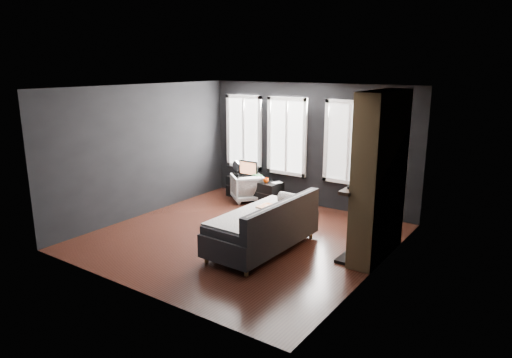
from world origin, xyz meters
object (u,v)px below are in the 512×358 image
Objects in this scene: book at (275,178)px; mantel_vase at (375,171)px; monitor at (248,168)px; sofa at (262,223)px; armchair at (247,186)px; media_console at (254,189)px; mug at (266,180)px.

mantel_vase is (2.69, -1.06, 0.72)m from book.
book is at bearing -0.51° from monitor.
sofa is 3.15× the size of armchair.
media_console is at bearing 162.10° from mantel_vase.
media_console is (-1.82, 2.36, -0.22)m from sofa.
book is 1.20× the size of mantel_vase.
mug is at bearing -13.38° from monitor.
armchair is 3.78× the size of mantel_vase.
monitor reaches higher than mug.
armchair is at bearing -164.72° from book.
mantel_vase is at bearing 43.95° from sofa.
mantel_vase is at bearing -21.58° from book.
book reaches higher than mug.
book is at bearing 158.42° from mantel_vase.
armchair is (-1.91, 2.19, -0.12)m from sofa.
mug is 0.59× the size of book.
armchair is 3.16× the size of book.
monitor is 2.39× the size of book.
mantel_vase is (3.34, -0.88, 0.97)m from armchair.
armchair is 0.21m from media_console.
media_console is at bearing 129.14° from sofa.
armchair is at bearing 165.15° from mantel_vase.
mug is 0.70× the size of mantel_vase.
armchair is 0.72m from book.
armchair reaches higher than media_console.
monitor reaches higher than armchair.
mug is (0.41, -0.12, 0.31)m from media_console.
monitor is 0.63m from mug.
mantel_vase reaches higher than media_console.
monitor is (-0.18, 0.03, 0.48)m from media_console.
monitor is at bearing 178.96° from book.
mantel_vase reaches higher than armchair.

